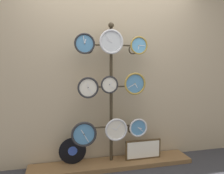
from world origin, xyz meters
TOP-DOWN VIEW (x-y plane):
  - shop_wall at (0.00, 0.57)m, footprint 4.40×0.04m
  - low_shelf at (0.00, 0.35)m, footprint 2.20×0.36m
  - display_stand at (0.00, 0.41)m, footprint 0.73×0.41m
  - clock_top_left at (-0.36, 0.30)m, footprint 0.26×0.04m
  - clock_top_center at (-0.02, 0.33)m, footprint 0.31×0.04m
  - clock_top_right at (0.36, 0.33)m, footprint 0.24×0.04m
  - clock_middle_left at (-0.32, 0.33)m, footprint 0.27×0.04m
  - clock_middle_center at (-0.04, 0.32)m, footprint 0.23×0.04m
  - clock_middle_right at (0.30, 0.32)m, footprint 0.30×0.04m
  - clock_bottom_left at (-0.38, 0.29)m, footprint 0.33×0.04m
  - clock_bottom_center at (0.04, 0.30)m, footprint 0.30×0.04m
  - clock_bottom_right at (0.35, 0.30)m, footprint 0.25×0.04m
  - vinyl_record at (-0.52, 0.41)m, footprint 0.36×0.01m
  - picture_frame at (0.44, 0.33)m, footprint 0.51×0.02m

SIDE VIEW (x-z plane):
  - low_shelf at x=0.00m, z-range 0.00..0.06m
  - picture_frame at x=0.44m, z-range 0.06..0.34m
  - vinyl_record at x=-0.52m, z-range 0.06..0.42m
  - clock_bottom_left at x=-0.38m, z-range 0.33..0.66m
  - clock_bottom_center at x=0.04m, z-range 0.37..0.67m
  - clock_bottom_right at x=0.35m, z-range 0.40..0.65m
  - display_stand at x=0.00m, z-range -0.31..1.61m
  - clock_middle_left at x=-0.32m, z-range 0.94..1.22m
  - clock_middle_center at x=-0.04m, z-range 1.00..1.23m
  - clock_middle_right at x=0.30m, z-range 0.97..1.27m
  - shop_wall at x=0.00m, z-range 0.00..2.80m
  - clock_top_right at x=0.36m, z-range 1.50..1.74m
  - clock_top_left at x=-0.36m, z-range 1.50..1.76m
  - clock_top_center at x=-0.02m, z-range 1.50..1.82m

